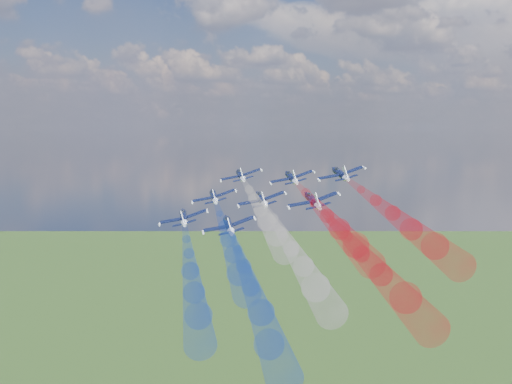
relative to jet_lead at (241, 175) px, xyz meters
The scene contains 16 objects.
jet_lead is the anchor object (origin of this frame).
trail_lead 32.17m from the jet_lead, 41.52° to the right, with size 4.59×52.17×4.59m, color white, non-canonical shape.
jet_inner_left 12.99m from the jet_lead, 79.80° to the right, with size 11.02×13.77×3.67m, color black, non-canonical shape.
trail_inner_left 43.09m from the jet_lead, 51.93° to the right, with size 4.59×52.17×4.59m, color blue, non-canonical shape.
jet_inner_right 16.14m from the jet_lead, ahead, with size 11.02×13.77×3.67m, color black, non-canonical shape.
trail_inner_right 45.54m from the jet_lead, 28.14° to the right, with size 4.59×52.17×4.59m, color red, non-canonical shape.
jet_outer_left 27.09m from the jet_lead, 77.16° to the right, with size 11.02×13.77×3.67m, color black, non-canonical shape.
trail_outer_left 56.44m from the jet_lead, 57.50° to the right, with size 4.59×52.17×4.59m, color blue, non-canonical shape.
jet_center_third 23.21m from the jet_lead, 37.49° to the right, with size 11.02×13.77×3.67m, color black, non-canonical shape.
trail_center_third 55.34m from the jet_lead, 39.84° to the right, with size 4.59×52.17×4.59m, color white, non-canonical shape.
jet_outer_right 29.33m from the jet_lead, ahead, with size 11.02×13.77×3.67m, color black, non-canonical shape.
trail_outer_right 57.12m from the jet_lead, 21.41° to the right, with size 4.59×52.17×4.59m, color red, non-canonical shape.
jet_rear_left 34.85m from the jet_lead, 52.77° to the right, with size 11.02×13.77×3.67m, color black, non-canonical shape.
trail_rear_left 66.67m from the jet_lead, 47.34° to the right, with size 4.59×52.17×4.59m, color blue, non-canonical shape.
jet_rear_right 34.98m from the jet_lead, 23.96° to the right, with size 11.02×13.77×3.67m, color black, non-canonical shape.
trail_rear_right 66.34m from the jet_lead, 32.34° to the right, with size 4.59×52.17×4.59m, color red, non-canonical shape.
Camera 1 is at (87.86, -90.66, 164.39)m, focal length 44.02 mm.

